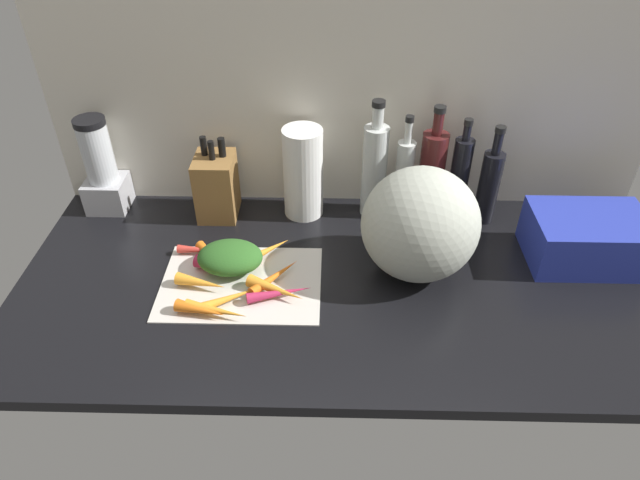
% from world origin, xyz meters
% --- Properties ---
extents(ground_plane, '(1.70, 0.80, 0.03)m').
position_xyz_m(ground_plane, '(0.00, 0.00, -0.01)').
color(ground_plane, black).
extents(wall_back, '(1.70, 0.03, 0.60)m').
position_xyz_m(wall_back, '(0.00, 0.39, 0.30)').
color(wall_back, beige).
rests_on(wall_back, ground_plane).
extents(cutting_board, '(0.40, 0.29, 0.01)m').
position_xyz_m(cutting_board, '(-0.28, -0.03, 0.00)').
color(cutting_board, beige).
rests_on(cutting_board, ground_plane).
extents(carrot_0, '(0.15, 0.09, 0.03)m').
position_xyz_m(carrot_0, '(-0.18, -0.08, 0.02)').
color(carrot_0, orange).
rests_on(carrot_0, cutting_board).
extents(carrot_1, '(0.13, 0.08, 0.04)m').
position_xyz_m(carrot_1, '(-0.34, 0.01, 0.03)').
color(carrot_1, '#B2264C').
rests_on(carrot_1, cutting_board).
extents(carrot_2, '(0.16, 0.06, 0.03)m').
position_xyz_m(carrot_2, '(-0.32, -0.15, 0.02)').
color(carrot_2, orange).
rests_on(carrot_2, cutting_board).
extents(carrot_3, '(0.12, 0.14, 0.03)m').
position_xyz_m(carrot_3, '(-0.19, -0.02, 0.02)').
color(carrot_3, orange).
rests_on(carrot_3, cutting_board).
extents(carrot_4, '(0.12, 0.11, 0.03)m').
position_xyz_m(carrot_4, '(-0.30, 0.06, 0.02)').
color(carrot_4, orange).
rests_on(carrot_4, cutting_board).
extents(carrot_5, '(0.13, 0.03, 0.02)m').
position_xyz_m(carrot_5, '(-0.40, 0.08, 0.02)').
color(carrot_5, red).
rests_on(carrot_5, cutting_board).
extents(carrot_6, '(0.16, 0.07, 0.03)m').
position_xyz_m(carrot_6, '(-0.17, -0.08, 0.02)').
color(carrot_6, '#B2264C').
rests_on(carrot_6, cutting_board).
extents(carrot_7, '(0.11, 0.13, 0.03)m').
position_xyz_m(carrot_7, '(-0.36, 0.04, 0.02)').
color(carrot_7, orange).
rests_on(carrot_7, cutting_board).
extents(carrot_8, '(0.13, 0.06, 0.03)m').
position_xyz_m(carrot_8, '(-0.37, -0.06, 0.02)').
color(carrot_8, orange).
rests_on(carrot_8, cutting_board).
extents(carrot_9, '(0.15, 0.10, 0.02)m').
position_xyz_m(carrot_9, '(-0.29, -0.10, 0.02)').
color(carrot_9, orange).
rests_on(carrot_9, cutting_board).
extents(carrot_10, '(0.15, 0.13, 0.03)m').
position_xyz_m(carrot_10, '(-0.23, 0.07, 0.02)').
color(carrot_10, orange).
rests_on(carrot_10, cutting_board).
extents(carrot_11, '(0.13, 0.06, 0.03)m').
position_xyz_m(carrot_11, '(-0.35, -0.15, 0.02)').
color(carrot_11, orange).
rests_on(carrot_11, cutting_board).
extents(carrot_greens_pile, '(0.17, 0.13, 0.07)m').
position_xyz_m(carrot_greens_pile, '(-0.31, 0.02, 0.04)').
color(carrot_greens_pile, '#2D6023').
rests_on(carrot_greens_pile, cutting_board).
extents(winter_squash, '(0.29, 0.28, 0.29)m').
position_xyz_m(winter_squash, '(0.17, 0.03, 0.15)').
color(winter_squash, '#B2B7A8').
rests_on(winter_squash, ground_plane).
extents(knife_block, '(0.11, 0.13, 0.24)m').
position_xyz_m(knife_block, '(-0.38, 0.28, 0.10)').
color(knife_block, olive).
rests_on(knife_block, ground_plane).
extents(blender_appliance, '(0.12, 0.12, 0.29)m').
position_xyz_m(blender_appliance, '(-0.72, 0.31, 0.12)').
color(blender_appliance, '#B2B2B7').
rests_on(blender_appliance, ground_plane).
extents(paper_towel_roll, '(0.11, 0.11, 0.27)m').
position_xyz_m(paper_towel_roll, '(-0.13, 0.30, 0.13)').
color(paper_towel_roll, white).
rests_on(paper_towel_roll, ground_plane).
extents(bottle_0, '(0.07, 0.07, 0.35)m').
position_xyz_m(bottle_0, '(0.07, 0.30, 0.15)').
color(bottle_0, silver).
rests_on(bottle_0, ground_plane).
extents(bottle_1, '(0.05, 0.05, 0.32)m').
position_xyz_m(bottle_1, '(0.15, 0.29, 0.13)').
color(bottle_1, silver).
rests_on(bottle_1, ground_plane).
extents(bottle_2, '(0.07, 0.07, 0.34)m').
position_xyz_m(bottle_2, '(0.23, 0.29, 0.14)').
color(bottle_2, '#471919').
rests_on(bottle_2, ground_plane).
extents(bottle_3, '(0.05, 0.05, 0.31)m').
position_xyz_m(bottle_3, '(0.31, 0.28, 0.13)').
color(bottle_3, black).
rests_on(bottle_3, ground_plane).
extents(bottle_4, '(0.06, 0.06, 0.30)m').
position_xyz_m(bottle_4, '(0.39, 0.27, 0.12)').
color(bottle_4, black).
rests_on(bottle_4, ground_plane).
extents(dish_rack, '(0.29, 0.20, 0.13)m').
position_xyz_m(dish_rack, '(0.62, 0.10, 0.07)').
color(dish_rack, '#2838AD').
rests_on(dish_rack, ground_plane).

